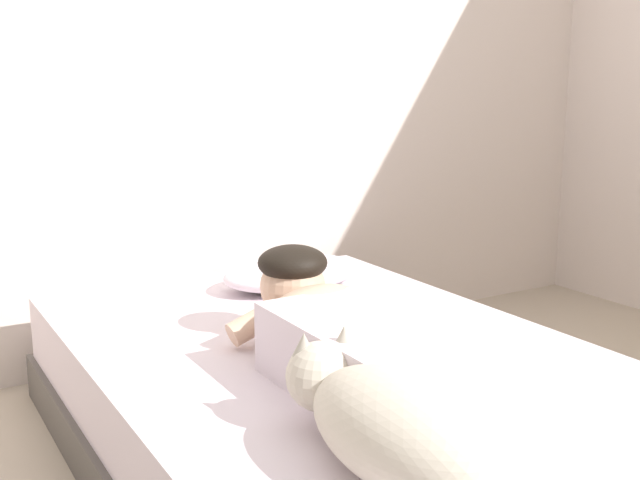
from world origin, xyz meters
name	(u,v)px	position (x,y,z in m)	size (l,w,h in m)	color
back_wall	(197,38)	(0.00, 1.42, 1.25)	(4.01, 0.12, 2.50)	silver
bed	(346,417)	(-0.08, 0.22, 0.18)	(1.33, 2.08, 0.36)	#4C4742
pillow	(292,273)	(0.12, 0.89, 0.42)	(0.52, 0.32, 0.11)	silver
person_lying	(362,337)	(-0.13, 0.06, 0.47)	(0.43, 0.92, 0.27)	silver
dog	(391,422)	(-0.36, -0.37, 0.47)	(0.26, 0.57, 0.21)	beige
coffee_cup	(301,300)	(0.01, 0.62, 0.40)	(0.12, 0.09, 0.07)	white
cell_phone	(436,372)	(0.04, -0.02, 0.37)	(0.07, 0.14, 0.01)	black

